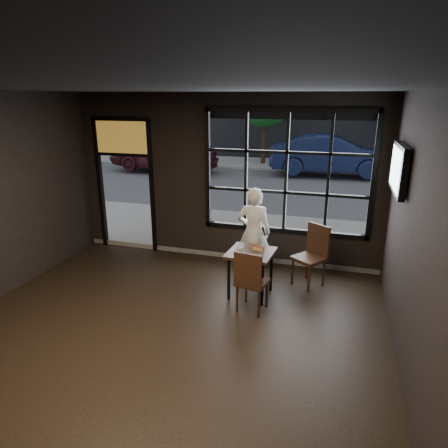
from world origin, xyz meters
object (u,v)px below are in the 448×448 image
(navy_car, at_px, (331,155))
(cafe_table, at_px, (250,273))
(man, at_px, (254,232))
(chair_near, at_px, (252,280))

(navy_car, bearing_deg, cafe_table, 171.56)
(man, bearing_deg, chair_near, 95.68)
(cafe_table, xyz_separation_m, chair_near, (0.13, -0.46, 0.11))
(man, relative_size, navy_car, 0.34)
(chair_near, relative_size, man, 0.60)
(cafe_table, bearing_deg, chair_near, -69.43)
(chair_near, relative_size, navy_car, 0.21)
(chair_near, bearing_deg, navy_car, -83.62)
(cafe_table, distance_m, navy_car, 10.83)
(cafe_table, relative_size, man, 0.47)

